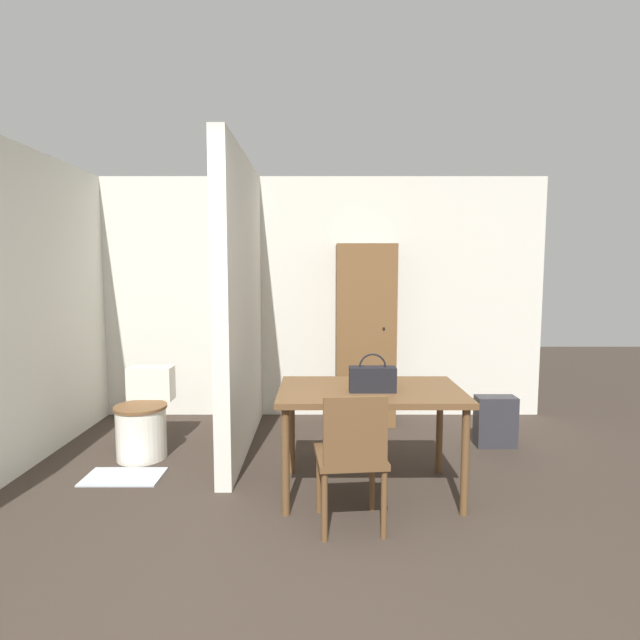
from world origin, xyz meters
name	(u,v)px	position (x,y,z in m)	size (l,w,h in m)	color
wall_back	(300,298)	(0.00, 3.33, 1.25)	(5.10, 0.12, 2.50)	silver
partition_wall	(242,305)	(-0.46, 2.33, 1.25)	(0.12, 1.88, 2.50)	silver
dining_table	(371,399)	(0.56, 1.41, 0.66)	(1.25, 0.79, 0.74)	brown
wooden_chair	(352,454)	(0.40, 0.89, 0.47)	(0.44, 0.44, 0.85)	brown
toilet	(144,420)	(-1.25, 2.10, 0.30)	(0.42, 0.57, 0.71)	silver
handbag	(373,379)	(0.57, 1.33, 0.83)	(0.31, 0.11, 0.26)	black
wooden_cabinet	(366,334)	(0.67, 3.04, 0.90)	(0.58, 0.45, 1.80)	brown
bath_mat	(124,477)	(-1.25, 1.65, 0.01)	(0.57, 0.34, 0.01)	#B2BCC6
space_heater	(496,421)	(1.76, 2.32, 0.22)	(0.35, 0.17, 0.44)	#2D2D33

